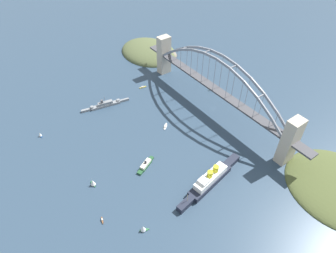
% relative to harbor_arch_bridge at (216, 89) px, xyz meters
% --- Properties ---
extents(ground_plane, '(1400.00, 1400.00, 0.00)m').
position_rel_harbor_arch_bridge_xyz_m(ground_plane, '(-0.00, -0.00, -33.56)').
color(ground_plane, '#2D4256').
extents(harbor_arch_bridge, '(299.64, 18.95, 82.19)m').
position_rel_harbor_arch_bridge_xyz_m(harbor_arch_bridge, '(0.00, 0.00, 0.00)').
color(harbor_arch_bridge, '#BCB29E').
rests_on(harbor_arch_bridge, ground).
extents(headland_east_shore, '(114.31, 90.48, 27.17)m').
position_rel_harbor_arch_bridge_xyz_m(headland_east_shore, '(187.61, -16.57, -33.56)').
color(headland_east_shore, '#515B38').
rests_on(headland_east_shore, ground).
extents(ocean_liner, '(24.48, 99.76, 21.70)m').
position_rel_harbor_arch_bridge_xyz_m(ocean_liner, '(-93.67, 91.34, -27.06)').
color(ocean_liner, '#1E2333').
rests_on(ocean_liner, ground).
extents(naval_cruiser, '(17.09, 68.80, 17.27)m').
position_rel_harbor_arch_bridge_xyz_m(naval_cruiser, '(94.93, 121.14, -30.61)').
color(naval_cruiser, gray).
rests_on(naval_cruiser, ground).
extents(harbor_ferry_steamer, '(16.69, 28.76, 7.63)m').
position_rel_harbor_arch_bridge_xyz_m(harbor_ferry_steamer, '(-32.13, 134.97, -31.27)').
color(harbor_ferry_steamer, '#23512D').
rests_on(harbor_ferry_steamer, ground).
extents(seaplane_taxiing_near_bridge, '(8.20, 10.05, 5.18)m').
position_rel_harbor_arch_bridge_xyz_m(seaplane_taxiing_near_bridge, '(34.83, -29.24, -31.33)').
color(seaplane_taxiing_near_bridge, '#B7B7B2').
rests_on(seaplane_taxiing_near_bridge, ground).
extents(small_boat_0, '(6.75, 4.16, 6.59)m').
position_rel_harbor_arch_bridge_xyz_m(small_boat_0, '(88.41, 216.39, -30.44)').
color(small_boat_0, '#234C8C').
rests_on(small_boat_0, ground).
extents(small_boat_1, '(3.46, 11.24, 2.49)m').
position_rel_harbor_arch_bridge_xyz_m(small_boat_1, '(101.67, 53.35, -32.66)').
color(small_boat_1, gold).
rests_on(small_boat_1, ground).
extents(small_boat_2, '(7.68, 3.19, 2.16)m').
position_rel_harbor_arch_bridge_xyz_m(small_boat_2, '(-64.84, 206.98, -32.75)').
color(small_boat_2, brown).
rests_on(small_boat_2, ground).
extents(small_boat_3, '(9.55, 5.45, 9.46)m').
position_rel_harbor_arch_bridge_xyz_m(small_boat_3, '(-20.85, 195.24, -29.15)').
color(small_boat_3, '#2D6B3D').
rests_on(small_boat_3, ground).
extents(small_boat_4, '(6.70, 8.93, 8.76)m').
position_rel_harbor_arch_bridge_xyz_m(small_boat_4, '(-97.28, 180.06, -29.49)').
color(small_boat_4, '#2D6B3D').
rests_on(small_boat_4, ground).
extents(small_boat_5, '(10.06, 10.68, 2.33)m').
position_rel_harbor_arch_bridge_xyz_m(small_boat_5, '(8.44, 77.63, -32.74)').
color(small_boat_5, silver).
rests_on(small_boat_5, ground).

